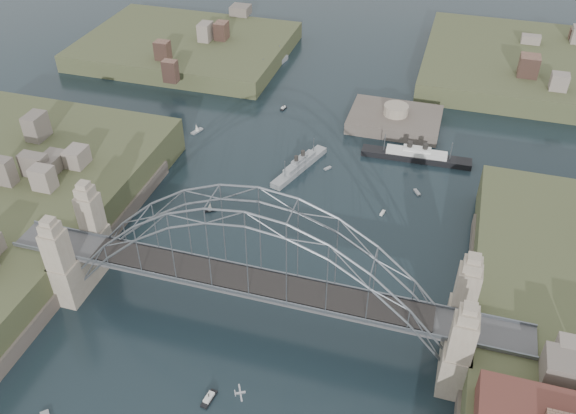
# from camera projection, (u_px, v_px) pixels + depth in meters

# --- Properties ---
(ground) EXTENTS (500.00, 500.00, 0.00)m
(ground) POSITION_uv_depth(u_px,v_px,m) (257.00, 319.00, 100.05)
(ground) COLOR black
(ground) RESTS_ON ground
(bridge) EXTENTS (84.00, 13.80, 24.60)m
(bridge) POSITION_uv_depth(u_px,v_px,m) (254.00, 264.00, 92.55)
(bridge) COLOR #4A4A4C
(bridge) RESTS_ON ground
(headland_nw) EXTENTS (60.00, 45.00, 9.00)m
(headland_nw) POSITION_uv_depth(u_px,v_px,m) (187.00, 52.00, 184.40)
(headland_nw) COLOR #404628
(headland_nw) RESTS_ON ground
(headland_ne) EXTENTS (70.00, 55.00, 9.50)m
(headland_ne) POSITION_uv_depth(u_px,v_px,m) (550.00, 74.00, 171.94)
(headland_ne) COLOR #404628
(headland_ne) RESTS_ON ground
(fort_island) EXTENTS (22.00, 16.00, 9.40)m
(fort_island) POSITION_uv_depth(u_px,v_px,m) (394.00, 126.00, 150.77)
(fort_island) COLOR #51473F
(fort_island) RESTS_ON ground
(naval_cruiser_near) EXTENTS (8.27, 18.54, 5.61)m
(naval_cruiser_near) POSITION_uv_depth(u_px,v_px,m) (299.00, 166.00, 134.46)
(naval_cruiser_near) COLOR gray
(naval_cruiser_near) RESTS_ON ground
(naval_cruiser_far) EXTENTS (5.05, 17.39, 5.81)m
(naval_cruiser_far) POSITION_uv_depth(u_px,v_px,m) (272.00, 67.00, 175.40)
(naval_cruiser_far) COLOR gray
(naval_cruiser_far) RESTS_ON ground
(ocean_liner) EXTENTS (24.71, 4.13, 6.04)m
(ocean_liner) POSITION_uv_depth(u_px,v_px,m) (416.00, 156.00, 137.52)
(ocean_liner) COLOR black
(ocean_liner) RESTS_ON ground
(aeroplane) EXTENTS (1.61, 2.52, 0.40)m
(aeroplane) POSITION_uv_depth(u_px,v_px,m) (239.00, 393.00, 79.39)
(aeroplane) COLOR #AEAFB5
(small_boat_a) EXTENTS (2.37, 1.84, 2.38)m
(small_boat_a) POSITION_uv_depth(u_px,v_px,m) (210.00, 207.00, 122.51)
(small_boat_a) COLOR white
(small_boat_a) RESTS_ON ground
(small_boat_b) EXTENTS (0.93, 1.85, 0.45)m
(small_boat_b) POSITION_uv_depth(u_px,v_px,m) (382.00, 213.00, 122.25)
(small_boat_b) COLOR white
(small_boat_b) RESTS_ON ground
(small_boat_c) EXTENTS (1.52, 3.33, 1.43)m
(small_boat_c) POSITION_uv_depth(u_px,v_px,m) (209.00, 398.00, 87.63)
(small_boat_c) COLOR white
(small_boat_c) RESTS_ON ground
(small_boat_d) EXTENTS (1.80, 2.27, 0.45)m
(small_boat_d) POSITION_uv_depth(u_px,v_px,m) (417.00, 192.00, 127.82)
(small_boat_d) COLOR white
(small_boat_d) RESTS_ON ground
(small_boat_e) EXTENTS (2.23, 3.58, 2.38)m
(small_boat_e) POSITION_uv_depth(u_px,v_px,m) (197.00, 129.00, 147.49)
(small_boat_e) COLOR white
(small_boat_e) RESTS_ON ground
(small_boat_f) EXTENTS (1.55, 1.82, 0.45)m
(small_boat_f) POSITION_uv_depth(u_px,v_px,m) (328.00, 168.00, 135.02)
(small_boat_f) COLOR white
(small_boat_f) RESTS_ON ground
(small_boat_h) EXTENTS (1.28, 2.40, 1.43)m
(small_boat_h) POSITION_uv_depth(u_px,v_px,m) (283.00, 108.00, 156.81)
(small_boat_h) COLOR white
(small_boat_h) RESTS_ON ground
(small_boat_i) EXTENTS (1.46, 2.68, 0.45)m
(small_boat_i) POSITION_uv_depth(u_px,v_px,m) (478.00, 301.00, 102.97)
(small_boat_i) COLOR white
(small_boat_i) RESTS_ON ground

